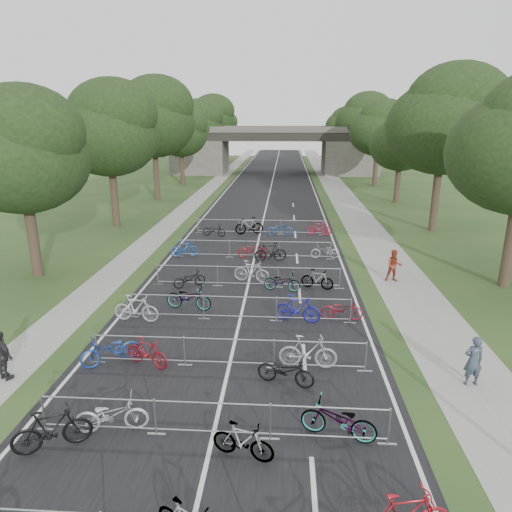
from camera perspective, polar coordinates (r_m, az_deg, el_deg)
The scene contains 51 objects.
road at distance 57.19m, azimuth 1.87°, elevation 8.60°, with size 11.00×140.00×0.01m, color black.
sidewalk_right at distance 57.49m, azimuth 9.95°, elevation 8.41°, with size 3.00×140.00×0.01m, color gray.
sidewalk_left at distance 57.92m, azimuth -5.65°, elevation 8.64°, with size 2.00×140.00×0.01m, color gray.
lane_markings at distance 57.19m, azimuth 1.87°, elevation 8.60°, with size 0.12×140.00×0.00m, color silver.
overpass_bridge at distance 71.75m, azimuth 2.31°, elevation 13.10°, with size 31.00×8.00×7.05m.
tree_left_0 at distance 26.15m, azimuth -27.23°, elevation 11.33°, with size 6.72×6.72×10.25m.
tree_left_1 at distance 36.96m, azimuth -17.85°, elevation 14.70°, with size 7.56×7.56×11.53m.
tree_right_1 at distance 36.30m, azimuth 22.65°, elevation 15.16°, with size 8.18×8.18×12.47m.
tree_left_2 at distance 48.34m, azimuth -12.68°, elevation 16.37°, with size 8.40×8.40×12.81m.
tree_right_2 at distance 47.90m, azimuth 17.83°, elevation 13.38°, with size 6.16×6.16×9.39m.
tree_left_3 at distance 60.00m, azimuth -9.34°, elevation 15.00°, with size 6.72×6.72×10.25m.
tree_right_3 at distance 59.59m, azimuth 15.16°, elevation 15.06°, with size 7.17×7.17×10.93m.
tree_left_4 at distance 71.73m, azimuth -7.18°, elevation 16.00°, with size 7.56×7.56×11.53m.
tree_right_4 at distance 71.40m, azimuth 13.34°, elevation 16.17°, with size 8.18×8.18×12.47m.
tree_left_5 at distance 83.55m, azimuth -5.63°, elevation 16.71°, with size 8.40×8.40×12.81m.
tree_right_5 at distance 83.30m, azimuth 11.90°, elevation 14.95°, with size 6.16×6.16×9.39m.
tree_left_6 at distance 95.44m, azimuth -4.41°, elevation 15.76°, with size 6.72×6.72×10.25m.
tree_right_6 at distance 95.18m, azimuth 10.94°, elevation 15.78°, with size 7.17×7.17×10.93m.
barrier_row_1 at distance 12.85m, azimuth -5.50°, elevation -19.68°, with size 9.70×0.08×1.10m.
barrier_row_2 at distance 15.85m, azimuth -3.42°, elevation -11.97°, with size 9.70×0.08×1.10m.
barrier_row_3 at distance 19.24m, azimuth -2.04°, elevation -6.53°, with size 9.70×0.08×1.10m.
barrier_row_4 at distance 22.96m, azimuth -1.05°, elevation -2.58°, with size 9.70×0.08×1.10m.
barrier_row_5 at distance 27.71m, azimuth -0.20°, elevation 0.85°, with size 9.70×0.08×1.10m.
barrier_row_6 at distance 33.51m, azimuth 0.50°, elevation 3.67°, with size 9.70×0.08×1.10m.
bike_4 at distance 13.44m, azimuth -24.18°, elevation -19.19°, with size 0.56×1.97×1.18m, color black.
bike_5 at distance 13.58m, azimuth -17.59°, elevation -18.40°, with size 0.68×1.96×1.03m, color #B4B4BC.
bike_6 at distance 12.21m, azimuth -1.64°, elevation -22.14°, with size 0.46×1.64×0.99m, color #999CA1.
bike_7 at distance 12.96m, azimuth 10.26°, elevation -19.60°, with size 0.71×2.03×1.07m, color #999CA1.
bike_8 at distance 16.77m, azimuth -17.74°, elevation -11.15°, with size 0.70×2.02×1.06m, color navy.
bike_9 at distance 16.32m, azimuth -13.48°, elevation -11.63°, with size 0.49×1.74×1.04m, color maroon.
bike_10 at distance 14.95m, azimuth 3.74°, elevation -14.12°, with size 0.66×1.88×0.99m, color black.
bike_11 at distance 15.85m, azimuth 6.51°, elevation -11.83°, with size 0.56×1.99×1.20m, color #9EA0A6.
bike_12 at distance 19.74m, azimuth -14.76°, elevation -6.36°, with size 0.55×1.95×1.17m, color #A5A5AD.
bike_13 at distance 20.51m, azimuth -8.40°, elevation -5.18°, with size 0.73×2.09×1.10m, color #999CA1.
bike_14 at distance 19.17m, azimuth 5.23°, elevation -6.57°, with size 0.55×1.94×1.17m, color navy.
bike_15 at distance 19.67m, azimuth 10.72°, elevation -6.58°, with size 0.61×1.74×0.91m, color maroon.
bike_16 at distance 23.18m, azimuth -8.33°, elevation -2.86°, with size 0.58×1.66×0.87m, color black.
bike_17 at distance 23.57m, azimuth -0.56°, elevation -1.97°, with size 0.54×1.93×1.16m, color #95949B.
bike_18 at distance 22.47m, azimuth 3.29°, elevation -3.24°, with size 0.63×1.81×0.95m, color #999CA1.
bike_19 at distance 22.91m, azimuth 7.66°, elevation -2.91°, with size 0.47×1.65×0.99m, color #999CA1.
bike_20 at distance 28.31m, azimuth -8.92°, elevation 0.91°, with size 0.48×1.69×1.02m, color navy.
bike_21 at distance 27.79m, azimuth -0.39°, elevation 0.76°, with size 0.64×1.84×0.97m, color maroon.
bike_22 at distance 27.02m, azimuth 1.79°, elevation 0.49°, with size 0.54×1.92×1.16m, color black.
bike_23 at distance 27.95m, azimuth 8.65°, elevation 0.60°, with size 0.60×1.73×0.91m, color #97969D.
bike_24 at distance 33.03m, azimuth -5.24°, elevation 3.24°, with size 0.60×1.72×0.90m, color black.
bike_25 at distance 33.44m, azimuth -0.85°, elevation 3.78°, with size 0.59×2.08×1.25m, color #999CA1.
bike_26 at distance 33.09m, azimuth 3.01°, elevation 3.39°, with size 0.66×1.88×0.99m, color navy.
bike_27 at distance 33.42m, azimuth 7.88°, elevation 3.44°, with size 0.50×1.75×1.05m, color maroon.
pedestrian_a at distance 16.26m, azimuth 25.52°, elevation -11.76°, with size 0.61×0.40×1.68m, color #313B49.
pedestrian_b at distance 24.69m, azimuth 16.88°, elevation -1.20°, with size 0.82×0.64×1.68m, color maroon.
pedestrian_c at distance 17.07m, azimuth -29.13°, elevation -10.86°, with size 1.00×0.42×1.71m, color #252527.
Camera 1 is at (1.82, -6.58, 8.17)m, focal length 32.00 mm.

